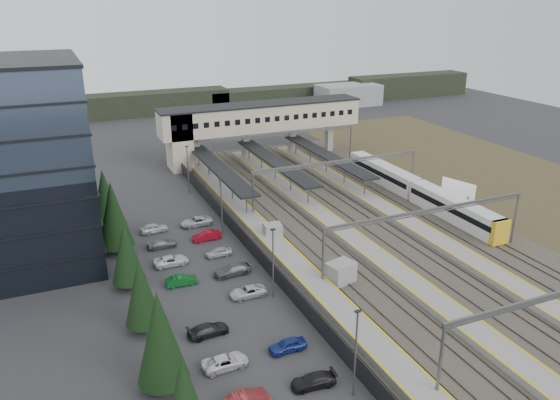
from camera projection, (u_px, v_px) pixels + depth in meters
name	position (u px, v px, depth m)	size (l,w,h in m)	color
ground	(307.00, 254.00, 69.20)	(220.00, 220.00, 0.00)	#2B2B2D
conifer_row	(132.00, 265.00, 56.01)	(4.42, 49.82, 9.50)	black
car_park	(220.00, 294.00, 58.79)	(10.43, 44.58, 1.29)	silver
lampposts	(244.00, 229.00, 65.78)	(0.50, 53.25, 8.07)	slate
fence	(245.00, 240.00, 70.73)	(0.08, 90.00, 2.00)	#26282B
relay_cabin_near	(341.00, 273.00, 61.77)	(3.56, 2.99, 2.56)	gray
relay_cabin_far	(273.00, 232.00, 73.00)	(2.58, 2.24, 2.17)	gray
rail_corridor	(351.00, 226.00, 76.85)	(34.00, 90.00, 0.92)	#3B362D
canopies	(275.00, 162.00, 93.61)	(23.10, 30.00, 3.28)	black
footbridge	(248.00, 121.00, 105.34)	(40.40, 6.40, 11.20)	#C1B795
gantries	(377.00, 190.00, 74.11)	(28.40, 62.28, 7.17)	slate
train	(417.00, 191.00, 85.92)	(2.63, 36.50, 3.31)	silver
billboard	(458.00, 191.00, 82.26)	(1.88, 5.34, 4.66)	slate
scrub_east	(538.00, 193.00, 90.17)	(34.00, 120.00, 0.06)	#433E23
treeline_far	(241.00, 98.00, 156.26)	(170.00, 19.00, 7.00)	black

